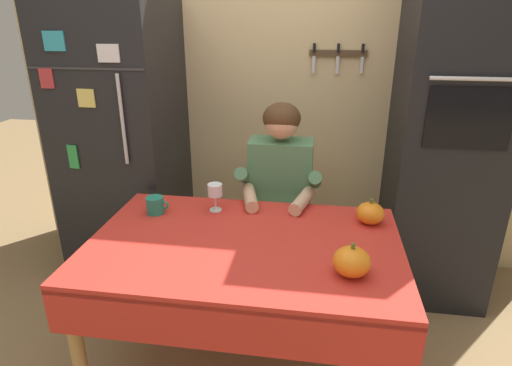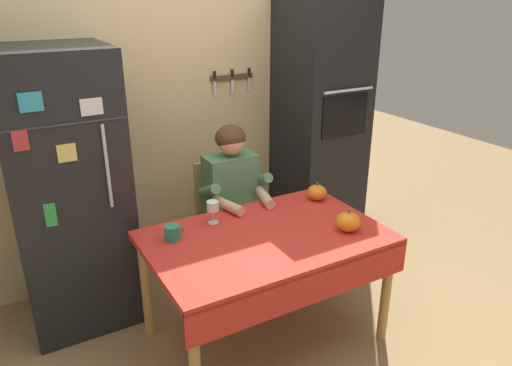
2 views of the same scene
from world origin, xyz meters
name	(u,v)px [view 1 (image 1 of 2)]	position (x,y,z in m)	size (l,w,h in m)	color
back_wall_assembly	(284,77)	(0.05, 1.35, 1.30)	(3.70, 0.13, 2.60)	#D1B784
refrigerator	(124,144)	(-0.95, 0.96, 0.90)	(0.68, 0.71, 1.80)	black
wall_oven	(448,132)	(1.05, 1.00, 1.05)	(0.60, 0.64, 2.10)	black
dining_table	(243,260)	(0.00, 0.08, 0.66)	(1.40, 0.90, 0.74)	tan
chair_behind_person	(281,215)	(0.10, 0.87, 0.51)	(0.40, 0.40, 0.93)	tan
seated_person	(279,193)	(0.10, 0.68, 0.74)	(0.47, 0.55, 1.25)	#38384C
coffee_mug	(155,205)	(-0.50, 0.32, 0.78)	(0.12, 0.09, 0.09)	#237F66
wine_glass	(215,191)	(-0.20, 0.40, 0.85)	(0.08, 0.08, 0.15)	white
pumpkin_large	(370,213)	(0.57, 0.37, 0.79)	(0.13, 0.13, 0.13)	orange
pumpkin_medium	(352,262)	(0.46, -0.10, 0.80)	(0.15, 0.15, 0.14)	orange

